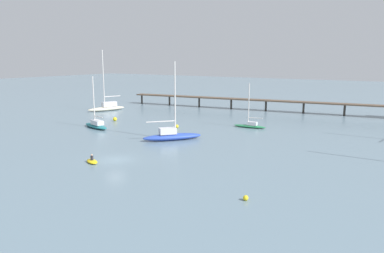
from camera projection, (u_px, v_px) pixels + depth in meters
ground_plane at (116, 160)px, 47.73m from camera, size 400.00×400.00×0.00m
pier at (340, 99)px, 84.19m from camera, size 75.31×13.47×7.40m
sailboat_teal at (96, 125)px, 69.33m from camera, size 7.83×3.93×9.82m
sailboat_blue at (172, 135)px, 59.16m from camera, size 8.01×8.91×12.70m
sailboat_cream at (107, 107)px, 92.32m from camera, size 5.47×10.02×15.20m
sailboat_green at (250, 125)px, 69.71m from camera, size 6.46×2.03×8.52m
dinghy_yellow at (92, 161)px, 46.41m from camera, size 2.72×2.02×1.14m
mooring_buoy_far at (177, 126)px, 69.49m from camera, size 0.66×0.66×0.66m
mooring_buoy_inner at (115, 119)px, 77.09m from camera, size 0.87×0.87×0.87m
mooring_buoy_outer at (246, 198)px, 34.06m from camera, size 0.52×0.52×0.52m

